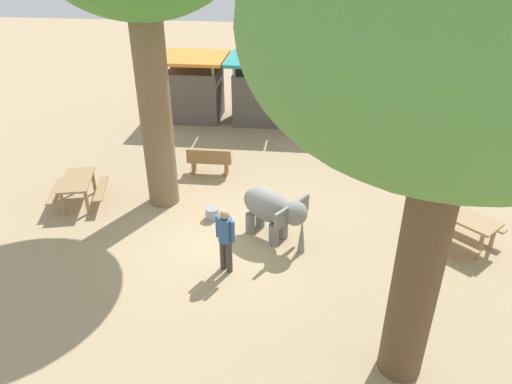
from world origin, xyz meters
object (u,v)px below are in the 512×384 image
(market_stall_white, at_px, (327,95))
(picnic_table_far, at_px, (77,185))
(wooden_bench, at_px, (210,161))
(picnic_table_near, at_px, (465,223))
(elephant, at_px, (273,209))
(feed_bucket, at_px, (212,213))
(person_handler, at_px, (225,236))
(market_stall_teal, at_px, (260,93))
(shade_tree_secondary, at_px, (468,32))
(market_stall_orange, at_px, (196,91))

(market_stall_white, bearing_deg, picnic_table_far, -134.45)
(wooden_bench, relative_size, picnic_table_near, 0.67)
(market_stall_white, bearing_deg, elephant, -99.72)
(elephant, xyz_separation_m, market_stall_white, (1.41, 8.25, 0.29))
(wooden_bench, relative_size, feed_bucket, 3.90)
(elephant, relative_size, wooden_bench, 1.29)
(elephant, xyz_separation_m, picnic_table_near, (4.71, 0.29, -0.26))
(elephant, xyz_separation_m, person_handler, (-0.95, -1.41, 0.10))
(elephant, distance_m, feed_bucket, 1.98)
(market_stall_teal, xyz_separation_m, feed_bucket, (-0.52, -7.52, -0.98))
(elephant, relative_size, picnic_table_near, 0.86)
(shade_tree_secondary, relative_size, picnic_table_far, 4.40)
(wooden_bench, bearing_deg, person_handler, -75.02)
(elephant, relative_size, market_stall_orange, 0.72)
(picnic_table_near, distance_m, market_stall_orange, 11.65)
(elephant, xyz_separation_m, market_stall_orange, (-3.79, 8.25, 0.29))
(person_handler, bearing_deg, market_stall_white, 13.65)
(person_handler, distance_m, market_stall_teal, 9.67)
(elephant, height_order, picnic_table_far, elephant)
(wooden_bench, xyz_separation_m, market_stall_white, (3.69, 4.93, 0.67))
(elephant, relative_size, feed_bucket, 5.05)
(picnic_table_far, relative_size, market_stall_teal, 0.72)
(shade_tree_secondary, height_order, market_stall_orange, shade_tree_secondary)
(picnic_table_near, distance_m, picnic_table_far, 10.34)
(wooden_bench, bearing_deg, market_stall_teal, 76.95)
(picnic_table_near, xyz_separation_m, market_stall_white, (-3.29, 7.96, 0.55))
(wooden_bench, height_order, market_stall_white, market_stall_white)
(person_handler, height_order, market_stall_orange, market_stall_orange)
(market_stall_orange, bearing_deg, market_stall_white, 0.00)
(picnic_table_far, xyz_separation_m, market_stall_teal, (4.41, 7.15, 0.55))
(person_handler, bearing_deg, picnic_table_near, -45.85)
(picnic_table_far, distance_m, market_stall_white, 10.03)
(elephant, height_order, wooden_bench, elephant)
(picnic_table_far, bearing_deg, market_stall_white, -58.61)
(market_stall_orange, relative_size, feed_bucket, 7.00)
(elephant, bearing_deg, market_stall_teal, 132.69)
(wooden_bench, distance_m, market_stall_teal, 5.10)
(shade_tree_secondary, xyz_separation_m, market_stall_white, (-1.20, 12.07, -4.74))
(shade_tree_secondary, xyz_separation_m, picnic_table_far, (-8.21, 4.92, -5.29))
(picnic_table_far, distance_m, market_stall_orange, 7.39)
(elephant, xyz_separation_m, shade_tree_secondary, (2.61, -3.82, 5.03))
(elephant, distance_m, picnic_table_far, 5.71)
(person_handler, bearing_deg, wooden_bench, 43.03)
(picnic_table_far, bearing_deg, picnic_table_near, -108.67)
(wooden_bench, distance_m, picnic_table_near, 7.61)
(shade_tree_secondary, relative_size, wooden_bench, 5.69)
(feed_bucket, bearing_deg, picnic_table_near, -3.91)
(market_stall_orange, height_order, market_stall_white, same)
(shade_tree_secondary, height_order, feed_bucket, shade_tree_secondary)
(picnic_table_near, height_order, market_stall_teal, market_stall_teal)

